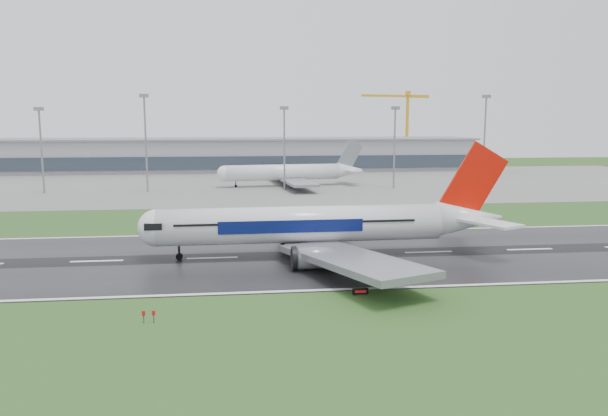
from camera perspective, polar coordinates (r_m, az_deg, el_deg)
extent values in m
plane|color=#254B1B|center=(104.65, -9.08, -4.95)|extent=(520.00, 520.00, 0.00)
cube|color=black|center=(104.64, -9.08, -4.93)|extent=(400.00, 45.00, 0.10)
cube|color=slate|center=(228.00, -7.82, 2.45)|extent=(400.00, 130.00, 0.08)
cube|color=gray|center=(287.18, -7.64, 5.22)|extent=(240.00, 36.00, 15.00)
cylinder|color=gray|center=(212.04, -24.55, 5.02)|extent=(0.64, 0.64, 27.60)
cylinder|color=gray|center=(204.12, -15.39, 6.01)|extent=(0.64, 0.64, 32.08)
cylinder|color=gray|center=(202.61, -1.96, 5.73)|extent=(0.64, 0.64, 28.09)
cylinder|color=gray|center=(209.61, 8.94, 5.74)|extent=(0.64, 0.64, 28.20)
cylinder|color=gray|center=(220.91, 17.42, 6.14)|extent=(0.64, 0.64, 32.38)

